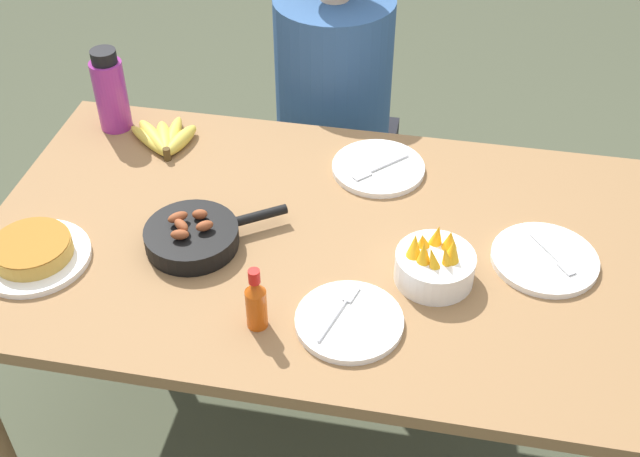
{
  "coord_description": "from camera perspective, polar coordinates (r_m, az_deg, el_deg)",
  "views": [
    {
      "loc": [
        0.27,
        -1.42,
        2.04
      ],
      "look_at": [
        0.0,
        0.0,
        0.8
      ],
      "focal_mm": 45.0,
      "sensor_mm": 36.0,
      "label": 1
    }
  ],
  "objects": [
    {
      "name": "banana_bunch",
      "position": [
        2.26,
        -11.01,
        6.28
      ],
      "size": [
        0.21,
        0.2,
        0.04
      ],
      "color": "gold",
      "rests_on": "dining_table"
    },
    {
      "name": "frittata_plate_center",
      "position": [
        1.97,
        -19.74,
        -1.61
      ],
      "size": [
        0.26,
        0.26,
        0.06
      ],
      "color": "white",
      "rests_on": "dining_table"
    },
    {
      "name": "water_bottle",
      "position": [
        2.32,
        -14.68,
        9.4
      ],
      "size": [
        0.09,
        0.09,
        0.24
      ],
      "color": "#992D89",
      "rests_on": "dining_table"
    },
    {
      "name": "ground_plane",
      "position": [
        2.5,
        0.0,
        -14.06
      ],
      "size": [
        14.0,
        14.0,
        0.0
      ],
      "primitive_type": "plane",
      "color": "#474C38"
    },
    {
      "name": "skillet",
      "position": [
        1.91,
        -8.98,
        -0.53
      ],
      "size": [
        0.32,
        0.25,
        0.08
      ],
      "rotation": [
        0.0,
        0.0,
        0.59
      ],
      "color": "black",
      "rests_on": "dining_table"
    },
    {
      "name": "dining_table",
      "position": [
        1.99,
        0.0,
        -2.8
      ],
      "size": [
        1.63,
        0.95,
        0.77
      ],
      "color": "olive",
      "rests_on": "ground_plane"
    },
    {
      "name": "empty_plate_far_right",
      "position": [
        2.14,
        4.17,
        4.32
      ],
      "size": [
        0.25,
        0.25,
        0.02
      ],
      "color": "white",
      "rests_on": "dining_table"
    },
    {
      "name": "empty_plate_near_front",
      "position": [
        1.72,
        2.09,
        -6.6
      ],
      "size": [
        0.23,
        0.23,
        0.02
      ],
      "color": "white",
      "rests_on": "dining_table"
    },
    {
      "name": "hot_sauce_bottle",
      "position": [
        1.68,
        -4.57,
        -5.22
      ],
      "size": [
        0.05,
        0.05,
        0.16
      ],
      "color": "#C64C0F",
      "rests_on": "dining_table"
    },
    {
      "name": "person_figure",
      "position": [
        2.69,
        0.91,
        6.24
      ],
      "size": [
        0.4,
        0.4,
        1.27
      ],
      "color": "black",
      "rests_on": "ground_plane"
    },
    {
      "name": "fruit_bowl_mango",
      "position": [
        1.81,
        8.16,
        -2.48
      ],
      "size": [
        0.18,
        0.18,
        0.13
      ],
      "color": "white",
      "rests_on": "dining_table"
    },
    {
      "name": "empty_plate_far_left",
      "position": [
        1.93,
        15.68,
        -2.11
      ],
      "size": [
        0.25,
        0.25,
        0.02
      ],
      "color": "white",
      "rests_on": "dining_table"
    }
  ]
}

